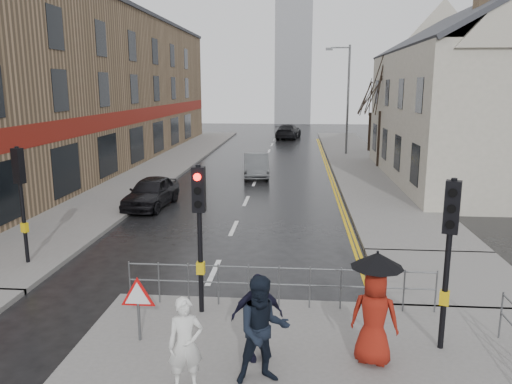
% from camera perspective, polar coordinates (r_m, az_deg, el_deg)
% --- Properties ---
extents(ground, '(120.00, 120.00, 0.00)m').
position_cam_1_polar(ground, '(11.72, -7.39, -14.36)').
color(ground, black).
rests_on(ground, ground).
extents(left_pavement, '(4.00, 44.00, 0.14)m').
position_cam_1_polar(left_pavement, '(34.78, -9.96, 3.38)').
color(left_pavement, '#605E5B').
rests_on(left_pavement, ground).
extents(right_pavement, '(4.00, 40.00, 0.14)m').
position_cam_1_polar(right_pavement, '(35.86, 11.47, 3.58)').
color(right_pavement, '#605E5B').
rests_on(right_pavement, ground).
extents(pavement_bridge_right, '(4.00, 4.20, 0.14)m').
position_cam_1_polar(pavement_bridge_right, '(14.81, 21.12, -9.05)').
color(pavement_bridge_right, '#605E5B').
rests_on(pavement_bridge_right, ground).
extents(building_left_terrace, '(8.00, 42.00, 10.00)m').
position_cam_1_polar(building_left_terrace, '(35.29, -19.51, 11.05)').
color(building_left_terrace, '#907253').
rests_on(building_left_terrace, ground).
extents(building_right_cream, '(9.00, 16.40, 10.10)m').
position_cam_1_polar(building_right_cream, '(29.86, 24.12, 10.22)').
color(building_right_cream, beige).
rests_on(building_right_cream, ground).
extents(church_tower, '(5.00, 5.00, 18.00)m').
position_cam_1_polar(church_tower, '(72.36, 4.30, 15.02)').
color(church_tower, gray).
rests_on(church_tower, ground).
extents(traffic_signal_near_left, '(0.28, 0.27, 3.40)m').
position_cam_1_polar(traffic_signal_near_left, '(11.01, -6.50, -2.43)').
color(traffic_signal_near_left, black).
rests_on(traffic_signal_near_left, near_pavement).
extents(traffic_signal_near_right, '(0.34, 0.33, 3.40)m').
position_cam_1_polar(traffic_signal_near_right, '(10.06, 21.26, -4.58)').
color(traffic_signal_near_right, black).
rests_on(traffic_signal_near_right, near_pavement).
extents(traffic_signal_far_left, '(0.34, 0.33, 3.40)m').
position_cam_1_polar(traffic_signal_far_left, '(15.63, -25.33, 0.79)').
color(traffic_signal_far_left, black).
rests_on(traffic_signal_far_left, left_pavement).
extents(guard_railing_front, '(7.14, 0.04, 1.00)m').
position_cam_1_polar(guard_railing_front, '(11.69, 2.65, -9.74)').
color(guard_railing_front, '#595B5E').
rests_on(guard_railing_front, near_pavement).
extents(warning_sign, '(0.80, 0.07, 1.35)m').
position_cam_1_polar(warning_sign, '(10.43, -13.35, -11.76)').
color(warning_sign, '#595B5E').
rests_on(warning_sign, near_pavement).
extents(street_lamp, '(1.83, 0.25, 8.00)m').
position_cam_1_polar(street_lamp, '(38.41, 10.22, 11.12)').
color(street_lamp, '#595B5E').
rests_on(street_lamp, right_pavement).
extents(tree_near, '(2.40, 2.40, 6.58)m').
position_cam_1_polar(tree_near, '(32.66, 14.22, 11.58)').
color(tree_near, '#2E2119').
rests_on(tree_near, right_pavement).
extents(tree_far, '(2.40, 2.40, 5.64)m').
position_cam_1_polar(tree_far, '(40.66, 13.06, 10.65)').
color(tree_far, '#2E2119').
rests_on(tree_far, right_pavement).
extents(pedestrian_a, '(0.69, 0.55, 1.64)m').
position_cam_1_polar(pedestrian_a, '(8.80, -8.06, -16.87)').
color(pedestrian_a, silver).
rests_on(pedestrian_a, near_pavement).
extents(pedestrian_b, '(1.09, 0.95, 1.93)m').
position_cam_1_polar(pedestrian_b, '(8.85, 0.81, -15.51)').
color(pedestrian_b, black).
rests_on(pedestrian_b, near_pavement).
extents(pedestrian_with_umbrella, '(1.01, 0.96, 2.15)m').
position_cam_1_polar(pedestrian_with_umbrella, '(9.56, 13.44, -12.42)').
color(pedestrian_with_umbrella, maroon).
rests_on(pedestrian_with_umbrella, near_pavement).
extents(pedestrian_d, '(1.06, 0.68, 1.68)m').
position_cam_1_polar(pedestrian_d, '(9.59, 0.13, -14.03)').
color(pedestrian_d, black).
rests_on(pedestrian_d, near_pavement).
extents(car_parked, '(1.88, 4.01, 1.33)m').
position_cam_1_polar(car_parked, '(22.16, -11.89, -0.02)').
color(car_parked, black).
rests_on(car_parked, ground).
extents(car_mid, '(1.81, 4.14, 1.32)m').
position_cam_1_polar(car_mid, '(29.02, 0.02, 3.05)').
color(car_mid, '#484B4D').
rests_on(car_mid, ground).
extents(car_far, '(2.72, 5.28, 1.46)m').
position_cam_1_polar(car_far, '(50.41, 3.72, 6.93)').
color(car_far, black).
rests_on(car_far, ground).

